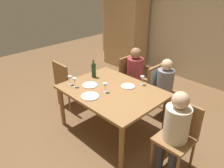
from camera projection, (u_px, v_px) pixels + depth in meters
ground_plane at (112, 129)px, 3.78m from camera, size 10.00×10.00×0.00m
rear_room_partition at (202, 24)px, 4.91m from camera, size 6.40×0.12×2.70m
armoire_cabinet at (125, 26)px, 5.92m from camera, size 1.18×0.62×2.18m
dining_table at (112, 94)px, 3.48m from camera, size 1.51×1.15×0.75m
chair_far_right at (159, 84)px, 3.97m from camera, size 0.46×0.44×0.92m
chair_right_end at (179, 132)px, 2.86m from camera, size 0.44×0.44×0.92m
chair_far_left at (131, 76)px, 4.41m from camera, size 0.44×0.44×0.92m
chair_left_end at (67, 81)px, 4.21m from camera, size 0.44×0.44×0.92m
person_woman_host at (166, 85)px, 3.85m from camera, size 0.33×0.29×1.10m
person_man_bearded at (175, 128)px, 2.74m from camera, size 0.32×0.36×1.15m
person_man_guest at (136, 72)px, 4.28m from camera, size 0.35×0.31×1.14m
wine_bottle_tall_green at (94, 69)px, 3.80m from camera, size 0.07×0.07×0.32m
wine_glass_near_left at (142, 78)px, 3.56m from camera, size 0.07×0.07×0.15m
wine_glass_centre at (70, 78)px, 3.56m from camera, size 0.07×0.07×0.15m
wine_glass_near_right at (105, 86)px, 3.33m from camera, size 0.07×0.07×0.15m
wine_glass_far at (75, 81)px, 3.49m from camera, size 0.07×0.07×0.15m
dinner_plate_host at (90, 85)px, 3.57m from camera, size 0.25×0.25×0.01m
dinner_plate_guest_left at (128, 86)px, 3.53m from camera, size 0.22×0.22×0.01m
dinner_plate_guest_right at (90, 96)px, 3.25m from camera, size 0.27×0.27×0.01m
handbag at (86, 93)px, 4.67m from camera, size 0.28×0.13×0.22m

